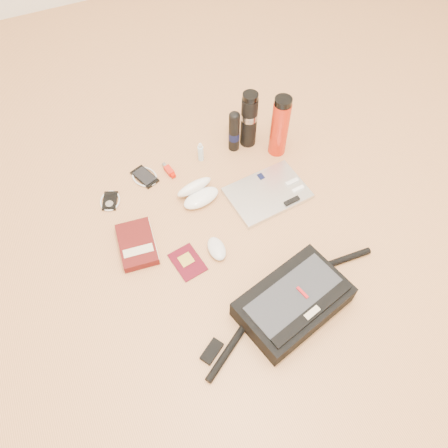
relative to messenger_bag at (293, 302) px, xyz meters
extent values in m
plane|color=tan|center=(-0.04, 0.30, -0.05)|extent=(4.00, 4.00, 0.00)
cube|color=black|center=(0.00, 0.00, 0.00)|extent=(0.43, 0.32, 0.09)
cube|color=#292B30|center=(0.00, -0.01, 0.05)|extent=(0.37, 0.25, 0.01)
cube|color=black|center=(0.02, -0.08, 0.05)|extent=(0.34, 0.12, 0.01)
cube|color=beige|center=(0.02, -0.08, 0.05)|extent=(0.06, 0.04, 0.01)
cube|color=#AD0F16|center=(0.03, 0.00, 0.05)|extent=(0.02, 0.05, 0.01)
cylinder|color=black|center=(-0.27, -0.05, -0.04)|extent=(0.21, 0.15, 0.03)
cylinder|color=black|center=(0.27, 0.09, -0.04)|extent=(0.24, 0.04, 0.03)
cube|color=black|center=(-0.32, -0.03, -0.04)|extent=(0.09, 0.08, 0.02)
cube|color=silver|center=(0.16, 0.49, -0.04)|extent=(0.34, 0.26, 0.02)
cube|color=black|center=(0.17, 0.58, -0.03)|extent=(0.03, 0.03, 0.00)
cube|color=silver|center=(0.28, 0.49, -0.02)|extent=(0.06, 0.02, 0.01)
cube|color=white|center=(0.28, 0.45, -0.02)|extent=(0.06, 0.02, 0.01)
cube|color=black|center=(0.23, 0.40, -0.02)|extent=(0.07, 0.03, 0.01)
cube|color=#480D0D|center=(-0.42, 0.47, -0.03)|extent=(0.16, 0.22, 0.04)
cube|color=#F2E8BC|center=(-0.36, 0.47, -0.03)|extent=(0.03, 0.20, 0.03)
cube|color=beige|center=(-0.43, 0.43, -0.01)|extent=(0.12, 0.05, 0.00)
cube|color=#490612|center=(-0.27, 0.33, -0.05)|extent=(0.12, 0.15, 0.01)
cube|color=gold|center=(-0.27, 0.34, -0.04)|extent=(0.06, 0.06, 0.00)
ellipsoid|color=silver|center=(-0.15, 0.33, -0.03)|extent=(0.07, 0.11, 0.04)
ellipsoid|color=white|center=(-0.11, 0.58, -0.03)|extent=(0.18, 0.11, 0.05)
ellipsoid|color=white|center=(-0.12, 0.63, -0.01)|extent=(0.18, 0.11, 0.09)
ellipsoid|color=black|center=(-0.14, 0.57, -0.02)|extent=(0.05, 0.04, 0.01)
ellipsoid|color=black|center=(-0.08, 0.58, -0.02)|extent=(0.05, 0.04, 0.01)
cylinder|color=black|center=(-0.11, 0.58, -0.02)|extent=(0.03, 0.01, 0.01)
cube|color=black|center=(-0.46, 0.73, -0.04)|extent=(0.09, 0.11, 0.01)
cylinder|color=#9A9A9D|center=(-0.47, 0.72, -0.04)|extent=(0.04, 0.04, 0.00)
torus|color=silver|center=(-0.46, 0.73, -0.04)|extent=(0.11, 0.11, 0.01)
cube|color=black|center=(-0.28, 0.80, -0.04)|extent=(0.10, 0.14, 0.01)
cube|color=black|center=(-0.28, 0.80, -0.04)|extent=(0.09, 0.11, 0.00)
torus|color=silver|center=(-0.28, 0.80, -0.04)|extent=(0.13, 0.13, 0.01)
cube|color=red|center=(-0.18, 0.78, -0.04)|extent=(0.03, 0.06, 0.02)
cube|color=#C71100|center=(-0.17, 0.75, -0.04)|extent=(0.02, 0.02, 0.02)
cylinder|color=#9E9EA0|center=(-0.18, 0.81, -0.04)|extent=(0.02, 0.03, 0.02)
cylinder|color=#BADDF3|center=(-0.02, 0.80, -0.01)|extent=(0.03, 0.03, 0.08)
cylinder|color=silver|center=(-0.02, 0.80, 0.03)|extent=(0.02, 0.02, 0.02)
cylinder|color=silver|center=(-0.02, 0.80, 0.05)|extent=(0.01, 0.01, 0.01)
cylinder|color=black|center=(0.15, 0.80, 0.05)|extent=(0.05, 0.05, 0.20)
cylinder|color=black|center=(0.15, 0.80, 0.03)|extent=(0.05, 0.05, 0.04)
ellipsoid|color=black|center=(0.15, 0.80, 0.15)|extent=(0.05, 0.05, 0.02)
cylinder|color=black|center=(0.22, 0.80, 0.08)|extent=(0.09, 0.09, 0.25)
cylinder|color=#949496|center=(0.22, 0.80, 0.11)|extent=(0.09, 0.09, 0.03)
cylinder|color=black|center=(0.22, 0.80, 0.22)|extent=(0.08, 0.08, 0.03)
cylinder|color=red|center=(0.32, 0.70, 0.09)|extent=(0.10, 0.10, 0.27)
cylinder|color=black|center=(0.32, 0.70, 0.24)|extent=(0.10, 0.10, 0.03)
camera|label=1|loc=(-0.48, -0.47, 1.42)|focal=35.00mm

